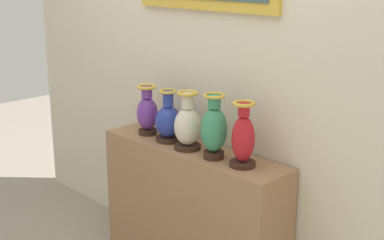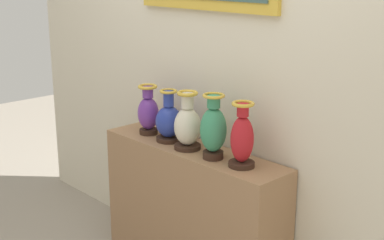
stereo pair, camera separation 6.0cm
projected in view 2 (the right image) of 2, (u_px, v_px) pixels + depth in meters
name	position (u px, v px, depth m)	size (l,w,h in m)	color
display_shelf	(192.00, 211.00, 3.33)	(1.29, 0.31, 0.81)	#99704C
back_wall	(219.00, 11.00, 3.15)	(3.79, 0.14, 3.16)	beige
vase_violet	(148.00, 112.00, 3.45)	(0.13, 0.13, 0.32)	#382319
vase_cobalt	(169.00, 121.00, 3.32)	(0.16, 0.16, 0.32)	#382319
vase_ivory	(188.00, 125.00, 3.17)	(0.16, 0.16, 0.34)	#382319
vase_jade	(213.00, 129.00, 3.00)	(0.15, 0.15, 0.37)	#382319
vase_crimson	(242.00, 138.00, 2.88)	(0.14, 0.14, 0.36)	#382319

